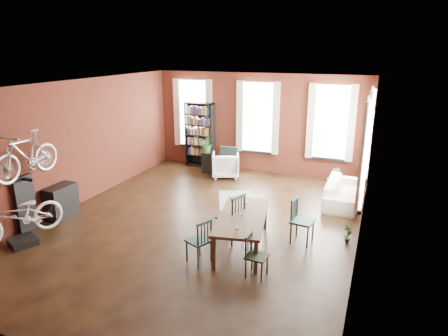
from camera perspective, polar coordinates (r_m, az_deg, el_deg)
The scene contains 19 objects.
room at distance 9.26m, azimuth -0.58°, elevation 5.47°, with size 9.00×9.04×3.22m.
dining_table at distance 8.30m, azimuth 2.60°, elevation -9.00°, with size 0.93×2.05×0.70m, color #4D3A2E.
dining_chair_a at distance 7.74m, azimuth -3.63°, elevation -10.26°, with size 0.41×0.41×0.88m, color #173134.
dining_chair_b at distance 8.51m, azimuth 0.98°, elevation -7.01°, with size 0.48×0.48×1.04m, color #20301C.
dining_chair_c at distance 7.30m, azimuth 4.72°, elevation -12.44°, with size 0.37×0.37×0.80m, color #1D2F1B.
dining_chair_d at distance 8.57m, azimuth 11.16°, elevation -7.44°, with size 0.45×0.45×0.97m, color #1C3D3B.
bookshelf at distance 13.66m, azimuth -3.48°, elevation 4.74°, with size 1.00×0.32×2.20m, color black.
white_armchair at distance 12.64m, azimuth 0.23°, elevation 0.62°, with size 0.82×0.77×0.85m, color white.
cream_sofa at distance 11.00m, azimuth 16.65°, elevation -2.73°, with size 2.08×0.61×0.81m, color beige.
striped_rug at distance 10.79m, azimuth 1.81°, elevation -4.65°, with size 0.94×1.50×0.01m, color black.
bike_trainer at distance 9.47m, azimuth -26.80°, elevation -9.35°, with size 0.50×0.50×0.15m, color black.
bike_wall_rack at distance 9.85m, azimuth -26.48°, elevation -4.67°, with size 0.16×0.60×1.30m, color black.
console_table at distance 10.42m, azimuth -22.25°, elevation -4.46°, with size 0.40×0.80×0.80m, color black.
plant_stand at distance 13.11m, azimuth -2.32°, elevation 0.81°, with size 0.34×0.34×0.68m, color black.
plant_by_sofa at distance 12.10m, azimuth 15.25°, elevation -2.13°, with size 0.37×0.66×0.30m, color #2E5C24.
plant_small at distance 8.95m, azimuth 17.15°, elevation -9.75°, with size 0.21×0.40×0.14m, color #2A5020.
bicycle_floor at distance 9.10m, azimuth -27.76°, elevation -3.54°, with size 0.66×1.00×1.90m, color silver.
bicycle_hung at distance 9.26m, azimuth -26.63°, elevation 3.65°, with size 0.47×1.00×1.66m, color #A5A8AD.
plant_on_stand at distance 12.94m, azimuth -2.50°, elevation 3.23°, with size 0.55×0.61×0.47m, color #295823.
Camera 1 is at (3.68, -7.78, 3.97)m, focal length 32.00 mm.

